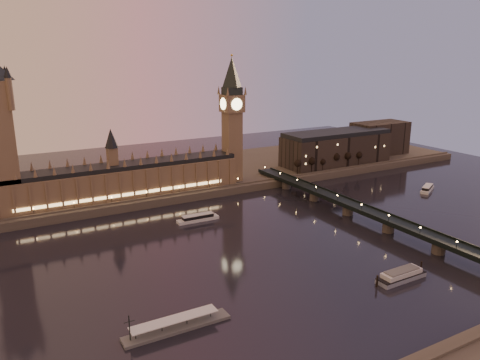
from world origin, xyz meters
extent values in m
plane|color=black|center=(0.00, 0.00, 0.00)|extent=(700.00, 700.00, 0.00)
cube|color=#423D35|center=(30.00, 165.00, 3.00)|extent=(560.00, 130.00, 6.00)
cube|color=brown|center=(-40.00, 121.00, 17.00)|extent=(180.00, 26.00, 22.00)
cube|color=black|center=(-40.00, 121.00, 29.60)|extent=(180.00, 22.00, 3.20)
cube|color=#FFCC7F|center=(-40.00, 107.50, 11.00)|extent=(153.00, 0.25, 2.20)
cube|color=brown|center=(54.00, 121.00, 35.00)|extent=(13.00, 13.00, 58.00)
cube|color=brown|center=(54.00, 121.00, 71.00)|extent=(16.00, 16.00, 14.00)
cylinder|color=#FFEAA5|center=(54.00, 112.82, 71.00)|extent=(9.60, 0.35, 9.60)
cylinder|color=#FFEAA5|center=(45.82, 121.00, 71.00)|extent=(0.35, 9.60, 9.60)
cube|color=black|center=(54.00, 121.00, 81.00)|extent=(13.00, 13.00, 6.00)
cone|color=black|center=(54.00, 121.00, 96.00)|extent=(17.68, 17.68, 24.00)
sphere|color=gold|center=(54.00, 121.00, 109.00)|extent=(2.00, 2.00, 2.00)
cube|color=black|center=(92.00, 0.00, 8.00)|extent=(13.00, 260.00, 2.00)
cube|color=black|center=(85.70, 0.00, 9.50)|extent=(0.60, 260.00, 1.00)
cube|color=black|center=(98.30, 0.00, 9.50)|extent=(0.60, 260.00, 1.00)
cube|color=black|center=(172.00, 127.00, 20.00)|extent=(110.00, 36.00, 28.00)
cube|color=black|center=(172.00, 127.00, 36.00)|extent=(108.00, 34.00, 4.00)
cube|color=black|center=(242.00, 139.00, 23.00)|extent=(60.00, 30.00, 34.00)
cylinder|color=black|center=(112.21, 109.00, 10.66)|extent=(0.70, 0.70, 9.31)
sphere|color=black|center=(112.21, 109.00, 15.52)|extent=(6.21, 6.21, 6.21)
cylinder|color=black|center=(127.19, 109.00, 10.66)|extent=(0.70, 0.70, 9.31)
sphere|color=black|center=(127.19, 109.00, 15.52)|extent=(6.21, 6.21, 6.21)
cylinder|color=black|center=(142.17, 109.00, 10.66)|extent=(0.70, 0.70, 9.31)
sphere|color=black|center=(142.17, 109.00, 15.52)|extent=(6.21, 6.21, 6.21)
cylinder|color=black|center=(157.16, 109.00, 10.66)|extent=(0.70, 0.70, 9.31)
sphere|color=black|center=(157.16, 109.00, 15.52)|extent=(6.21, 6.21, 6.21)
cylinder|color=black|center=(172.14, 109.00, 10.66)|extent=(0.70, 0.70, 9.31)
sphere|color=black|center=(172.14, 109.00, 15.52)|extent=(6.21, 6.21, 6.21)
cylinder|color=black|center=(187.13, 109.00, 10.66)|extent=(0.70, 0.70, 9.31)
sphere|color=black|center=(187.13, 109.00, 15.52)|extent=(6.21, 6.21, 6.21)
cube|color=silver|center=(-6.21, 59.02, 1.07)|extent=(29.33, 7.08, 2.14)
cube|color=black|center=(-6.21, 59.02, 3.21)|extent=(21.72, 5.75, 2.14)
cube|color=silver|center=(-6.21, 59.02, 4.47)|extent=(22.31, 6.01, 0.39)
cube|color=silver|center=(189.53, 31.25, 1.07)|extent=(23.63, 16.68, 2.15)
cube|color=black|center=(189.53, 31.25, 3.22)|extent=(17.73, 12.79, 2.15)
cube|color=silver|center=(189.53, 31.25, 4.49)|extent=(18.26, 13.23, 0.39)
cube|color=#828EA6|center=(47.96, -69.71, 1.15)|extent=(28.44, 8.39, 2.30)
cube|color=black|center=(47.96, -69.71, 2.52)|extent=(28.44, 8.39, 0.44)
cube|color=silver|center=(47.96, -69.71, 3.89)|extent=(23.12, 7.43, 2.30)
cube|color=#595B5E|center=(47.96, -69.71, 5.36)|extent=(19.57, 6.49, 0.62)
cylinder|color=black|center=(32.02, -68.95, 3.01)|extent=(0.97, 0.97, 6.02)
cylinder|color=black|center=(63.89, -68.47, 3.01)|extent=(0.97, 0.97, 6.02)
cube|color=#595B5E|center=(-67.21, -55.14, 0.66)|extent=(46.18, 7.70, 1.32)
cube|color=silver|center=(-68.31, -55.14, 5.00)|extent=(37.39, 6.60, 0.33)
cylinder|color=black|center=(-87.00, -55.14, 6.82)|extent=(0.44, 0.44, 11.00)
cylinder|color=black|center=(-87.00, -55.14, 9.57)|extent=(4.40, 0.26, 0.26)
camera|label=1|loc=(-128.13, -217.10, 111.15)|focal=35.00mm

